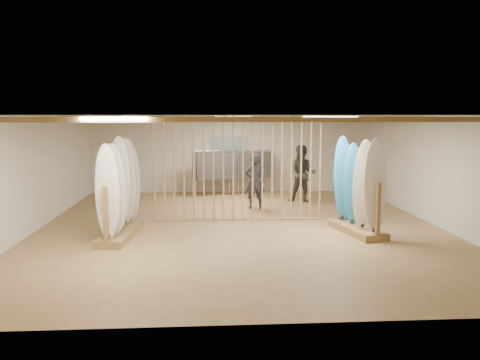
{
  "coord_description": "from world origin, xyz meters",
  "views": [
    {
      "loc": [
        -0.84,
        -12.5,
        2.79
      ],
      "look_at": [
        0.0,
        0.0,
        1.2
      ],
      "focal_mm": 38.0,
      "sensor_mm": 36.0,
      "label": 1
    }
  ],
  "objects": [
    {
      "name": "wall_right",
      "position": [
        5.0,
        0.0,
        1.4
      ],
      "size": [
        0.0,
        12.0,
        12.0
      ],
      "primitive_type": "plane",
      "rotation": [
        1.57,
        0.0,
        -1.57
      ],
      "color": "silver",
      "rests_on": "ground"
    },
    {
      "name": "poster",
      "position": [
        0.0,
        5.98,
        1.6
      ],
      "size": [
        1.4,
        0.03,
        0.9
      ],
      "primitive_type": "cube",
      "color": "teal",
      "rests_on": "ground"
    },
    {
      "name": "wall_front",
      "position": [
        0.0,
        -6.0,
        1.4
      ],
      "size": [
        12.0,
        0.0,
        12.0
      ],
      "primitive_type": "plane",
      "rotation": [
        -1.57,
        0.0,
        0.0
      ],
      "color": "silver",
      "rests_on": "ground"
    },
    {
      "name": "shopper_a",
      "position": [
        0.63,
        2.6,
        0.93
      ],
      "size": [
        0.7,
        0.49,
        1.86
      ],
      "primitive_type": "imported",
      "rotation": [
        0.0,
        0.0,
        3.18
      ],
      "color": "#292A32",
      "rests_on": "floor"
    },
    {
      "name": "clothing_rack_b",
      "position": [
        0.77,
        5.38,
        1.04
      ],
      "size": [
        1.47,
        0.61,
        1.59
      ],
      "rotation": [
        0.0,
        0.0,
        0.18
      ],
      "color": "silver",
      "rests_on": "floor"
    },
    {
      "name": "wall_back",
      "position": [
        0.0,
        6.0,
        1.4
      ],
      "size": [
        12.0,
        0.0,
        12.0
      ],
      "primitive_type": "plane",
      "rotation": [
        1.57,
        0.0,
        0.0
      ],
      "color": "silver",
      "rests_on": "ground"
    },
    {
      "name": "ceiling_slats",
      "position": [
        0.0,
        0.0,
        2.72
      ],
      "size": [
        9.5,
        6.12,
        0.1
      ],
      "primitive_type": "cube",
      "color": "#9C7C47",
      "rests_on": "ground"
    },
    {
      "name": "light_panels",
      "position": [
        0.0,
        0.0,
        2.74
      ],
      "size": [
        1.2,
        0.35,
        0.06
      ],
      "primitive_type": "cube",
      "color": "white",
      "rests_on": "ground"
    },
    {
      "name": "clothing_rack_a",
      "position": [
        -0.52,
        5.04,
        1.07
      ],
      "size": [
        1.49,
        0.75,
        1.64
      ],
      "rotation": [
        0.0,
        0.0,
        0.27
      ],
      "color": "silver",
      "rests_on": "floor"
    },
    {
      "name": "bamboo_partition",
      "position": [
        0.0,
        0.8,
        1.4
      ],
      "size": [
        4.45,
        0.05,
        2.78
      ],
      "color": "tan",
      "rests_on": "ground"
    },
    {
      "name": "wall_left",
      "position": [
        -5.0,
        0.0,
        1.4
      ],
      "size": [
        0.0,
        12.0,
        12.0
      ],
      "primitive_type": "plane",
      "rotation": [
        1.57,
        0.0,
        1.57
      ],
      "color": "silver",
      "rests_on": "ground"
    },
    {
      "name": "rack_right",
      "position": [
        2.75,
        -0.83,
        0.75
      ],
      "size": [
        1.0,
        2.0,
        2.22
      ],
      "rotation": [
        0.0,
        0.0,
        0.21
      ],
      "color": "#9C7C47",
      "rests_on": "floor"
    },
    {
      "name": "rack_left",
      "position": [
        -2.84,
        -0.82,
        0.76
      ],
      "size": [
        0.81,
        2.38,
        2.23
      ],
      "rotation": [
        0.0,
        0.0,
        -0.08
      ],
      "color": "#9C7C47",
      "rests_on": "floor"
    },
    {
      "name": "floor",
      "position": [
        0.0,
        0.0,
        0.0
      ],
      "size": [
        12.0,
        12.0,
        0.0
      ],
      "primitive_type": "plane",
      "color": "#A68250",
      "rests_on": "ground"
    },
    {
      "name": "ceiling",
      "position": [
        0.0,
        0.0,
        2.8
      ],
      "size": [
        12.0,
        12.0,
        0.0
      ],
      "primitive_type": "plane",
      "rotation": [
        3.14,
        0.0,
        0.0
      ],
      "color": "gray",
      "rests_on": "ground"
    },
    {
      "name": "shopper_b",
      "position": [
        2.26,
        3.57,
        1.05
      ],
      "size": [
        1.2,
        1.05,
        2.1
      ],
      "primitive_type": "imported",
      "rotation": [
        0.0,
        0.0,
        -0.29
      ],
      "color": "#3B392E",
      "rests_on": "floor"
    }
  ]
}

